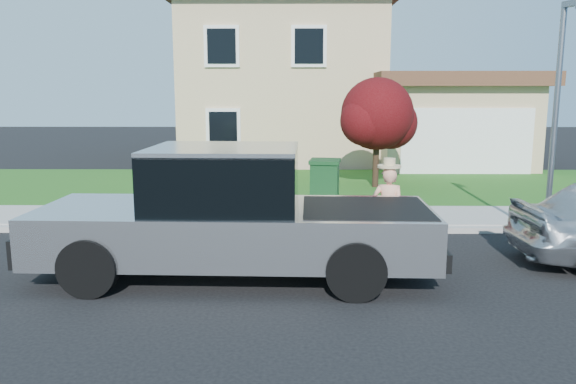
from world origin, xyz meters
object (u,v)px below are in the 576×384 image
at_px(woman, 388,208).
at_px(pickup_truck, 233,217).
at_px(street_lamp, 558,110).
at_px(ornamental_tree, 378,117).
at_px(trash_bin, 325,183).

bearing_deg(woman, pickup_truck, 42.89).
bearing_deg(street_lamp, woman, 171.95).
bearing_deg(ornamental_tree, pickup_truck, -113.21).
distance_m(ornamental_tree, street_lamp, 6.69).
bearing_deg(street_lamp, ornamental_tree, 93.75).
height_order(pickup_truck, trash_bin, pickup_truck).
xyz_separation_m(ornamental_tree, trash_bin, (-1.76, -3.32, -1.45)).
bearing_deg(trash_bin, woman, -65.78).
distance_m(pickup_truck, woman, 3.04).
xyz_separation_m(pickup_truck, woman, (2.70, 1.39, -0.14)).
height_order(ornamental_tree, street_lamp, street_lamp).
relative_size(ornamental_tree, street_lamp, 0.72).
bearing_deg(trash_bin, street_lamp, -26.27).
bearing_deg(ornamental_tree, woman, -96.68).
xyz_separation_m(pickup_truck, trash_bin, (1.73, 4.83, -0.23)).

